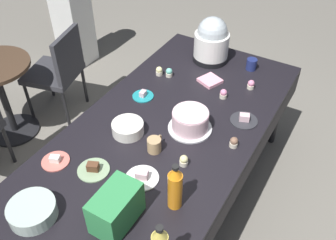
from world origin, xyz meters
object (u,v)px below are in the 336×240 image
Objects in this scene: cupcake_vanilla at (184,161)px; soda_carton at (116,208)px; cupcake_berry at (234,142)px; maroon_chair_right at (59,68)px; cupcake_cocoa at (251,85)px; cupcake_rose at (159,71)px; potluck_table at (168,133)px; soda_bottle_orange_juice at (175,188)px; frosted_layer_cake at (190,121)px; dessert_plate_sage at (93,169)px; dessert_plate_white at (142,177)px; coffee_mug_navy at (252,64)px; dessert_plate_charcoal at (244,119)px; slow_cooker at (212,41)px; coffee_mug_tan at (154,145)px; round_cafe_table at (0,87)px; water_cooler at (71,13)px; dessert_plate_teal at (143,95)px; cupcake_mint at (223,94)px; ceramic_snack_bowl at (128,128)px; dessert_plate_coral at (55,161)px; cupcake_lemon at (169,73)px; glass_salad_bowl at (32,211)px.

soda_carton is (-0.49, 0.10, 0.07)m from cupcake_vanilla.
maroon_chair_right reaches higher than cupcake_berry.
cupcake_cocoa is 1.00× the size of cupcake_rose.
potluck_table is 7.56× the size of soda_bottle_orange_juice.
frosted_layer_cake is 0.63m from cupcake_cocoa.
dessert_plate_white is at bearing -71.46° from dessert_plate_sage.
maroon_chair_right is at bearing 106.46° from coffee_mug_navy.
dessert_plate_charcoal is at bearing -4.48° from soda_bottle_orange_juice.
coffee_mug_navy is at bearing 16.77° from dessert_plate_charcoal.
slow_cooker is 2.91× the size of coffee_mug_tan.
maroon_chair_right is at bearing -25.44° from round_cafe_table.
potluck_table is 2.59× the size of maroon_chair_right.
coffee_mug_navy is 0.10× the size of water_cooler.
cupcake_berry is (-0.13, -0.74, 0.02)m from dessert_plate_teal.
cupcake_vanilla is at bearing -174.75° from cupcake_mint.
slow_cooker is 1.80m from round_cafe_table.
ceramic_snack_bowl is at bearing 109.82° from cupcake_berry.
dessert_plate_coral reaches higher than round_cafe_table.
round_cafe_table is (0.13, 1.42, -0.29)m from ceramic_snack_bowl.
dessert_plate_coral is 0.73m from cupcake_vanilla.
coffee_mug_navy is (1.48, -0.62, 0.03)m from dessert_plate_coral.
dessert_plate_white is 0.90m from cupcake_mint.
water_cooler is (0.78, 0.52, 0.10)m from maroon_chair_right.
cupcake_lemon is at bearing 5.99° from dessert_plate_sage.
cupcake_mint is at bearing -74.37° from round_cafe_table.
soda_bottle_orange_juice is (-0.54, 0.09, 0.10)m from cupcake_berry.
cupcake_berry is at bearing -172.75° from dessert_plate_charcoal.
cupcake_berry and cupcake_rose have the same top height.
coffee_mug_tan is (0.31, -0.21, 0.03)m from dessert_plate_sage.
coffee_mug_tan is at bearing -96.04° from round_cafe_table.
glass_salad_bowl is (-0.96, 0.37, -0.03)m from frosted_layer_cake.
frosted_layer_cake is at bearing 174.33° from coffee_mug_navy.
coffee_mug_tan is at bearing 11.29° from soda_carton.
potluck_table is 8.46× the size of soda_carton.
coffee_mug_navy is at bearing 4.89° from soda_bottle_orange_juice.
soda_carton is (-1.62, 0.08, 0.06)m from coffee_mug_navy.
cupcake_berry is at bearing -90.95° from frosted_layer_cake.
dessert_plate_coral is 1.61m from coffee_mug_navy.
cupcake_cocoa is 1.39m from soda_carton.
soda_carton is 0.31× the size of maroon_chair_right.
cupcake_cocoa and cupcake_rose have the same top height.
soda_bottle_orange_juice reaches higher than cupcake_mint.
maroon_chair_right is at bearing 65.71° from coffee_mug_tan.
glass_salad_bowl is 0.75m from coffee_mug_tan.
cupcake_berry is 2.61m from water_cooler.
soda_carton is (-0.77, -0.01, 0.03)m from frosted_layer_cake.
ceramic_snack_bowl is 1.46m from round_cafe_table.
soda_carton is (-1.02, 0.26, 0.09)m from dessert_plate_charcoal.
dessert_plate_coral is at bearing 152.32° from ceramic_snack_bowl.
cupcake_rose reaches higher than dessert_plate_teal.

